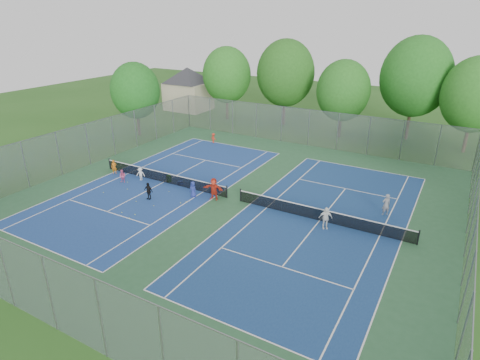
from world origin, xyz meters
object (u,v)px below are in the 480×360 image
object	(u,v)px
ball_crate	(180,183)
ball_hopper	(169,178)
net_right	(320,215)
net_left	(163,177)
instructor	(386,205)

from	to	relation	value
ball_crate	ball_hopper	world-z (taller)	ball_hopper
net_right	net_left	bearing A→B (deg)	180.00
net_left	net_right	bearing A→B (deg)	0.00
ball_crate	instructor	bearing A→B (deg)	10.20
ball_crate	ball_hopper	bearing A→B (deg)	178.88
ball_hopper	instructor	world-z (taller)	instructor
ball_crate	ball_hopper	xyz separation A→B (m)	(-1.22, 0.02, 0.16)
net_right	instructor	size ratio (longest dim) A/B	7.83
net_left	net_right	size ratio (longest dim) A/B	1.00
net_right	ball_crate	bearing A→B (deg)	178.65
ball_hopper	net_left	bearing A→B (deg)	-137.21
net_left	net_right	xyz separation A→B (m)	(14.00, 0.00, 0.00)
net_right	ball_hopper	world-z (taller)	net_right
net_right	instructor	xyz separation A→B (m)	(3.77, 3.21, 0.37)
ball_crate	net_left	bearing A→B (deg)	-169.40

